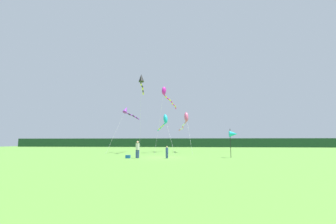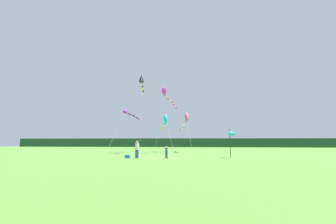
{
  "view_description": "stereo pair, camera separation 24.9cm",
  "coord_description": "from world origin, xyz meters",
  "px_view_note": "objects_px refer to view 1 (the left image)",
  "views": [
    {
      "loc": [
        3.19,
        -25.11,
        1.83
      ],
      "look_at": [
        0.0,
        6.0,
        5.94
      ],
      "focal_mm": 23.74,
      "sensor_mm": 36.0,
      "label": 1
    },
    {
      "loc": [
        3.44,
        -25.08,
        1.83
      ],
      "look_at": [
        0.0,
        6.0,
        5.94
      ],
      "focal_mm": 23.74,
      "sensor_mm": 36.0,
      "label": 2
    }
  ],
  "objects_px": {
    "kite_black": "(142,80)",
    "person_adult": "(137,148)",
    "kite_purple": "(127,111)",
    "kite_rainbow": "(186,119)",
    "person_child": "(167,151)",
    "cooler_box": "(128,157)",
    "banner_flag_pole": "(233,134)",
    "kite_cyan": "(165,120)",
    "kite_magenta": "(166,94)"
  },
  "relations": [
    {
      "from": "kite_black",
      "to": "person_adult",
      "type": "bearing_deg",
      "value": -79.25
    },
    {
      "from": "person_adult",
      "to": "kite_magenta",
      "type": "xyz_separation_m",
      "value": [
        1.74,
        11.75,
        8.61
      ]
    },
    {
      "from": "person_adult",
      "to": "kite_purple",
      "type": "xyz_separation_m",
      "value": [
        -4.73,
        11.91,
        5.78
      ]
    },
    {
      "from": "banner_flag_pole",
      "to": "kite_purple",
      "type": "relative_size",
      "value": 0.39
    },
    {
      "from": "kite_magenta",
      "to": "kite_cyan",
      "type": "relative_size",
      "value": 1.25
    },
    {
      "from": "kite_cyan",
      "to": "cooler_box",
      "type": "bearing_deg",
      "value": -100.24
    },
    {
      "from": "banner_flag_pole",
      "to": "kite_rainbow",
      "type": "distance_m",
      "value": 12.76
    },
    {
      "from": "person_child",
      "to": "kite_cyan",
      "type": "bearing_deg",
      "value": 97.63
    },
    {
      "from": "cooler_box",
      "to": "kite_purple",
      "type": "xyz_separation_m",
      "value": [
        -3.76,
        12.16,
        6.64
      ]
    },
    {
      "from": "kite_magenta",
      "to": "cooler_box",
      "type": "bearing_deg",
      "value": -102.73
    },
    {
      "from": "person_adult",
      "to": "person_child",
      "type": "distance_m",
      "value": 3.24
    },
    {
      "from": "person_adult",
      "to": "kite_cyan",
      "type": "relative_size",
      "value": 0.21
    },
    {
      "from": "kite_purple",
      "to": "kite_rainbow",
      "type": "height_order",
      "value": "kite_purple"
    },
    {
      "from": "person_child",
      "to": "banner_flag_pole",
      "type": "bearing_deg",
      "value": 11.94
    },
    {
      "from": "kite_black",
      "to": "kite_cyan",
      "type": "height_order",
      "value": "kite_black"
    },
    {
      "from": "kite_purple",
      "to": "kite_magenta",
      "type": "distance_m",
      "value": 7.07
    },
    {
      "from": "cooler_box",
      "to": "kite_black",
      "type": "relative_size",
      "value": 0.04
    },
    {
      "from": "person_adult",
      "to": "banner_flag_pole",
      "type": "height_order",
      "value": "banner_flag_pole"
    },
    {
      "from": "banner_flag_pole",
      "to": "kite_magenta",
      "type": "xyz_separation_m",
      "value": [
        -8.8,
        10.15,
        7.04
      ]
    },
    {
      "from": "kite_magenta",
      "to": "kite_black",
      "type": "height_order",
      "value": "kite_black"
    },
    {
      "from": "person_adult",
      "to": "kite_magenta",
      "type": "height_order",
      "value": "kite_magenta"
    },
    {
      "from": "cooler_box",
      "to": "banner_flag_pole",
      "type": "xyz_separation_m",
      "value": [
        11.51,
        1.85,
        2.44
      ]
    },
    {
      "from": "cooler_box",
      "to": "kite_cyan",
      "type": "distance_m",
      "value": 14.62
    },
    {
      "from": "kite_magenta",
      "to": "kite_rainbow",
      "type": "height_order",
      "value": "kite_magenta"
    },
    {
      "from": "kite_purple",
      "to": "kite_cyan",
      "type": "bearing_deg",
      "value": 11.84
    },
    {
      "from": "kite_magenta",
      "to": "kite_black",
      "type": "distance_m",
      "value": 4.92
    },
    {
      "from": "person_child",
      "to": "banner_flag_pole",
      "type": "height_order",
      "value": "banner_flag_pole"
    },
    {
      "from": "banner_flag_pole",
      "to": "kite_purple",
      "type": "xyz_separation_m",
      "value": [
        -15.27,
        10.31,
        4.21
      ]
    },
    {
      "from": "person_adult",
      "to": "kite_cyan",
      "type": "height_order",
      "value": "kite_cyan"
    },
    {
      "from": "person_adult",
      "to": "kite_cyan",
      "type": "xyz_separation_m",
      "value": [
        1.46,
        13.21,
        4.32
      ]
    },
    {
      "from": "banner_flag_pole",
      "to": "kite_black",
      "type": "relative_size",
      "value": 0.27
    },
    {
      "from": "cooler_box",
      "to": "kite_black",
      "type": "height_order",
      "value": "kite_black"
    },
    {
      "from": "person_adult",
      "to": "person_child",
      "type": "xyz_separation_m",
      "value": [
        3.22,
        0.05,
        -0.31
      ]
    },
    {
      "from": "person_adult",
      "to": "kite_black",
      "type": "height_order",
      "value": "kite_black"
    },
    {
      "from": "kite_magenta",
      "to": "kite_rainbow",
      "type": "distance_m",
      "value": 5.36
    },
    {
      "from": "kite_purple",
      "to": "person_child",
      "type": "bearing_deg",
      "value": -56.15
    },
    {
      "from": "kite_black",
      "to": "kite_rainbow",
      "type": "relative_size",
      "value": 1.15
    },
    {
      "from": "kite_black",
      "to": "kite_magenta",
      "type": "bearing_deg",
      "value": 44.57
    },
    {
      "from": "kite_magenta",
      "to": "person_adult",
      "type": "bearing_deg",
      "value": -98.43
    },
    {
      "from": "cooler_box",
      "to": "banner_flag_pole",
      "type": "relative_size",
      "value": 0.15
    },
    {
      "from": "person_child",
      "to": "kite_black",
      "type": "bearing_deg",
      "value": 119.87
    },
    {
      "from": "banner_flag_pole",
      "to": "cooler_box",
      "type": "bearing_deg",
      "value": -170.88
    },
    {
      "from": "banner_flag_pole",
      "to": "kite_black",
      "type": "bearing_deg",
      "value": 150.57
    },
    {
      "from": "person_child",
      "to": "kite_rainbow",
      "type": "bearing_deg",
      "value": 82.1
    },
    {
      "from": "person_child",
      "to": "cooler_box",
      "type": "relative_size",
      "value": 2.68
    },
    {
      "from": "kite_black",
      "to": "kite_cyan",
      "type": "distance_m",
      "value": 8.06
    },
    {
      "from": "kite_rainbow",
      "to": "kite_black",
      "type": "bearing_deg",
      "value": -147.14
    },
    {
      "from": "kite_purple",
      "to": "kite_black",
      "type": "height_order",
      "value": "kite_black"
    },
    {
      "from": "cooler_box",
      "to": "kite_black",
      "type": "distance_m",
      "value": 13.98
    },
    {
      "from": "cooler_box",
      "to": "kite_purple",
      "type": "bearing_deg",
      "value": 107.19
    }
  ]
}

